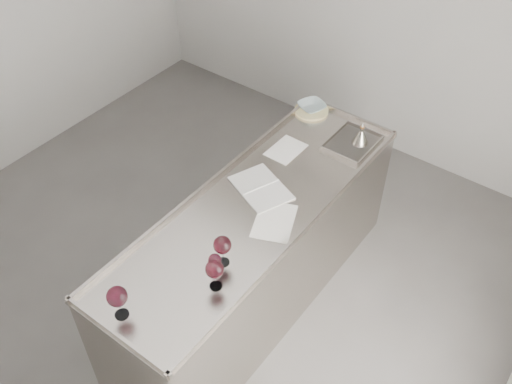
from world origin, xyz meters
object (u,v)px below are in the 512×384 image
Objects in this scene: wine_glass_small at (215,261)px; wine_funnel at (361,137)px; notebook at (261,188)px; ceramic_bowl at (312,107)px; counter at (256,254)px; wine_glass_left at (117,297)px; wine_glass_right at (215,270)px; wine_glass_middle at (222,246)px.

wine_funnel reaches higher than wine_glass_small.
ceramic_bowl is at bearing 124.20° from notebook.
notebook is 0.86m from wine_funnel.
wine_glass_left is (-0.07, -1.08, 0.62)m from counter.
wine_glass_right is 0.10m from wine_glass_small.
wine_glass_small is (0.22, 0.51, -0.05)m from wine_glass_left.
wine_glass_left reaches higher than notebook.
wine_funnel is at bearing 92.53° from notebook.
notebook is at bearing 106.69° from wine_glass_small.
counter is at bearing 86.05° from wine_glass_left.
wine_glass_left reaches higher than wine_glass_small.
wine_glass_small is at bearing -92.53° from wine_funnel.
ceramic_bowl is (-0.21, 0.93, 0.04)m from notebook.
wine_glass_left is at bearing -122.16° from wine_glass_right.
wine_glass_right is at bearing -90.34° from wine_funnel.
ceramic_bowl is at bearing 104.33° from wine_glass_small.
wine_glass_left is 0.56m from wine_glass_small.
wine_glass_right is at bearing -74.40° from ceramic_bowl.
notebook is (-0.27, 0.79, -0.14)m from wine_glass_right.
wine_glass_left is 1.09× the size of ceramic_bowl.
wine_glass_right is 1.32× the size of wine_glass_small.
wine_glass_right is (0.28, 0.44, -0.01)m from wine_glass_left.
notebook is at bearing 89.76° from wine_glass_left.
wine_funnel is (0.28, 0.81, 0.05)m from notebook.
wine_glass_right is at bearing -72.26° from counter.
wine_glass_left is 2.17m from ceramic_bowl.
wine_glass_left is at bearing -93.95° from counter.
wine_glass_middle is at bearing 115.43° from wine_glass_right.
wine_glass_small is 1.53m from wine_funnel.
notebook is 0.95m from ceramic_bowl.
wine_glass_middle is at bearing -50.77° from notebook.
wine_glass_small reaches higher than counter.
wine_glass_right reaches higher than notebook.
counter is at bearing -43.40° from notebook.
wine_glass_middle is 1.34× the size of wine_glass_small.
wine_funnel is at bearing 86.67° from wine_glass_middle.
ceramic_bowl reaches higher than notebook.
wine_glass_middle is 1.01× the size of wine_glass_right.
counter is at bearing -102.50° from wine_funnel.
counter reaches higher than notebook.
ceramic_bowl is (-0.28, 1.08, 0.51)m from counter.
ceramic_bowl is (-0.40, 1.56, -0.10)m from wine_glass_middle.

